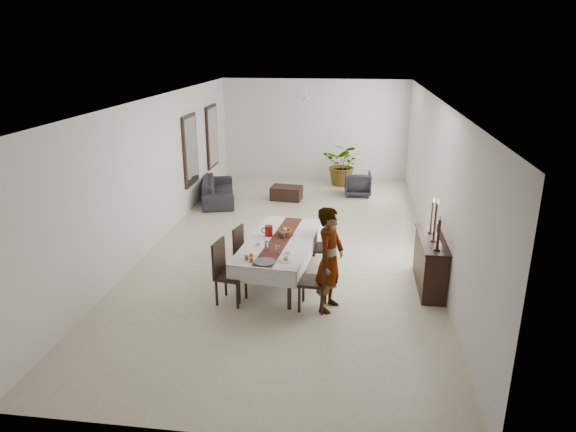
{
  "coord_description": "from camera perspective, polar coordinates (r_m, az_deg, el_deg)",
  "views": [
    {
      "loc": [
        1.33,
        -10.64,
        4.3
      ],
      "look_at": [
        0.08,
        -1.17,
        1.05
      ],
      "focal_mm": 32.0,
      "sensor_mm": 36.0,
      "label": 1
    }
  ],
  "objects": [
    {
      "name": "chair_right_far_seat",
      "position": [
        10.02,
        2.94,
        -3.52
      ],
      "size": [
        0.55,
        0.55,
        0.05
      ],
      "primitive_type": "cube",
      "rotation": [
        0.0,
        0.0,
        1.72
      ],
      "color": "black",
      "rests_on": "chair_right_far_leg_fl"
    },
    {
      "name": "fan_blade_e",
      "position": [
        13.75,
        3.5,
        12.91
      ],
      "size": [
        0.55,
        0.1,
        0.01
      ],
      "primitive_type": "cube",
      "color": "white",
      "rests_on": "fan_hub"
    },
    {
      "name": "tablecloth_drape_far",
      "position": [
        10.9,
        0.74,
        -0.95
      ],
      "size": [
        1.2,
        0.12,
        0.31
      ],
      "primitive_type": "cube",
      "rotation": [
        0.0,
        0.0,
        -0.09
      ],
      "color": "silver",
      "rests_on": "dining_table_top"
    },
    {
      "name": "wine_glass_near",
      "position": [
        8.99,
        -1.17,
        -3.71
      ],
      "size": [
        0.07,
        0.07,
        0.17
      ],
      "primitive_type": "cylinder",
      "color": "silver",
      "rests_on": "tablecloth_top"
    },
    {
      "name": "chair_left_near_seat",
      "position": [
        8.91,
        -6.36,
        -6.63
      ],
      "size": [
        0.54,
        0.54,
        0.05
      ],
      "primitive_type": "cube",
      "rotation": [
        0.0,
        0.0,
        -1.74
      ],
      "color": "black",
      "rests_on": "chair_left_near_leg_fl"
    },
    {
      "name": "chair_left_near_leg_fr",
      "position": [
        8.94,
        -7.94,
        -8.47
      ],
      "size": [
        0.05,
        0.05,
        0.47
      ],
      "primitive_type": "cylinder",
      "rotation": [
        0.0,
        0.0,
        -0.17
      ],
      "color": "black",
      "rests_on": "floor"
    },
    {
      "name": "chair_right_far_leg_br",
      "position": [
        10.29,
        1.75,
        -4.48
      ],
      "size": [
        0.05,
        0.05,
        0.48
      ],
      "primitive_type": "cylinder",
      "rotation": [
        0.0,
        0.0,
        0.14
      ],
      "color": "black",
      "rests_on": "floor"
    },
    {
      "name": "fan_blade_s",
      "position": [
        13.43,
        1.86,
        12.79
      ],
      "size": [
        0.1,
        0.55,
        0.01
      ],
      "primitive_type": "cube",
      "color": "silver",
      "rests_on": "fan_hub"
    },
    {
      "name": "candlestick_mid_candle",
      "position": [
        9.2,
        16.28,
        1.56
      ],
      "size": [
        0.04,
        0.04,
        0.08
      ],
      "primitive_type": "cylinder",
      "color": "silver",
      "rests_on": "candlestick_mid_shaft"
    },
    {
      "name": "table_leg_fr",
      "position": [
        8.69,
        0.15,
        -8.22
      ],
      "size": [
        0.08,
        0.08,
        0.72
      ],
      "primitive_type": "cylinder",
      "rotation": [
        0.0,
        0.0,
        -0.09
      ],
      "color": "black",
      "rests_on": "floor"
    },
    {
      "name": "chair_right_far_back",
      "position": [
        9.91,
        4.24,
        -1.75
      ],
      "size": [
        0.11,
        0.48,
        0.61
      ],
      "primitive_type": "cube",
      "rotation": [
        0.0,
        0.0,
        1.72
      ],
      "color": "black",
      "rests_on": "chair_right_far_seat"
    },
    {
      "name": "wall_front",
      "position": [
        5.54,
        -7.51,
        -10.62
      ],
      "size": [
        6.0,
        0.02,
        3.2
      ],
      "primitive_type": "cube",
      "color": "silver",
      "rests_on": "floor"
    },
    {
      "name": "woman",
      "position": [
        8.52,
        4.67,
        -4.83
      ],
      "size": [
        0.62,
        0.76,
        1.8
      ],
      "primitive_type": "imported",
      "rotation": [
        0.0,
        0.0,
        1.23
      ],
      "color": "#9799A0",
      "rests_on": "floor"
    },
    {
      "name": "candlestick_mid_shaft",
      "position": [
        9.31,
        16.07,
        -0.64
      ],
      "size": [
        0.05,
        0.05,
        0.67
      ],
      "primitive_type": "cylinder",
      "color": "black",
      "rests_on": "candlestick_mid_base"
    },
    {
      "name": "fruit_basket",
      "position": [
        9.85,
        -0.27,
        -1.87
      ],
      "size": [
        0.31,
        0.31,
        0.1
      ],
      "primitive_type": "cylinder",
      "color": "brown",
      "rests_on": "tablecloth_top"
    },
    {
      "name": "serving_tray",
      "position": [
        8.68,
        -2.62,
        -5.11
      ],
      "size": [
        0.37,
        0.37,
        0.02
      ],
      "primitive_type": "cylinder",
      "color": "#403F45",
      "rests_on": "tablecloth_top"
    },
    {
      "name": "jam_jar_a",
      "position": [
        8.7,
        -4.11,
        -4.88
      ],
      "size": [
        0.07,
        0.07,
        0.08
      ],
      "primitive_type": "cylinder",
      "color": "#915615",
      "rests_on": "tablecloth_top"
    },
    {
      "name": "sideboard_body",
      "position": [
        9.76,
        15.5,
        -5.1
      ],
      "size": [
        0.41,
        1.54,
        0.93
      ],
      "primitive_type": "cube",
      "color": "black",
      "rests_on": "floor"
    },
    {
      "name": "plate_near_left",
      "position": [
        9.03,
        -3.98,
        -4.17
      ],
      "size": [
        0.25,
        0.25,
        0.02
      ],
      "primitive_type": "cylinder",
      "color": "white",
      "rests_on": "tablecloth_top"
    },
    {
      "name": "armchair",
      "position": [
        15.23,
        7.75,
        3.58
      ],
      "size": [
        0.78,
        0.81,
        0.7
      ],
      "primitive_type": "imported",
      "rotation": [
        0.0,
        0.0,
        3.19
      ],
      "color": "#2B292E",
      "rests_on": "floor"
    },
    {
      "name": "chair_left_far_leg_bl",
      "position": [
        10.06,
        -3.2,
        -5.29
      ],
      "size": [
        0.05,
        0.05,
        0.41
      ],
      "primitive_type": "cylinder",
      "rotation": [
        0.0,
        0.0,
        -0.25
      ],
      "color": "black",
      "rests_on": "floor"
    },
    {
      "name": "coffee_table",
      "position": [
        14.72,
        -0.17,
        2.57
      ],
      "size": [
        0.91,
        0.66,
        0.38
      ],
      "primitive_type": "cube",
      "rotation": [
        0.0,
        0.0,
        -0.1
      ],
      "color": "black",
      "rests_on": "floor"
    },
    {
      "name": "wall_right",
      "position": [
        11.11,
        15.99,
        3.97
      ],
      "size": [
        0.02,
        12.0,
        3.2
      ],
      "primitive_type": "cube",
      "color": "silver",
      "rests_on": "floor"
    },
    {
      "name": "chair_left_near_back",
      "position": [
        8.86,
        -7.72,
        -4.56
      ],
      "size": [
        0.12,
        0.47,
        0.6
      ],
      "primitive_type": "cube",
      "rotation": [
        0.0,
        0.0,
        -1.74
      ],
      "color": "black",
      "rests_on": "chair_left_near_seat"
    },
    {
      "name": "plate_near_right",
      "position": [
        8.74,
        -0.21,
        -4.94
      ],
      "size": [
        0.25,
        0.25,
        0.02
      ],
      "primitive_type": "cylinder",
      "color": "silver",
      "rests_on": "tablecloth_top"
    },
    {
      "name": "wall_back",
      "position": [
        16.91,
        2.98,
        9.58
      ],
      "size": [
        6.0,
        0.02,
        3.2
      ],
      "primitive_type": "cube",
      "color": "silver",
      "rests_on": "floor"
    },
    {
      "name": "chair_right_near_leg_fl",
      "position": [
        8.6,
        3.82,
        -9.49
      ],
      "size": [
        0.05,
        0.05,
        0.47
      ],
      "primitive_type": "cylinder",
      "rotation": [
        0.0,
        0.0,
        -0.08
      ],
      "color": "black",
      "rests_on": "floor"
    },
    {
      "name": "chair_left_far_leg_fl",
      "position": [
        10.19,
        -4.93,
        -5.0
      ],
      "size": [
        0.05,
        0.05,
        0.41
      ],
      "primitive_type": "cylinder",
      "rotation": [
        0.0,
        0.0,
        -0.25
      ],
      "color": "black",
      "rests_on": "floor"
    },
    {
      "name": "chair_right_near_leg_fr",
      "position": [
        8.94,
        4.18,
        -8.34
      ],
      "size": [
        0.05,
        0.05,
        0.47
      ],
      "primitive_type": "cylinder",
      "rotation": [
        0.0,
        0.0,
        -0.08
      ],
      "color": "black",
      "rests_on": "floor"
    },
    {
      "name": "fruit_yellow",
      "position": [
        9.77,
        -0.34,
        -1.55
      ],
      "size": [
        0.09,
        0.09,
        0.09
      ],
      "primitive_type": "sphere",
      "color": "yellow",
      "rests_on": "fruit_basket"
    },
    {
      "name": "dining_table_top",
      "position": [
        9.66,
        -0.91,
        -2.85
      ],
      "size": [
        1.25,
        2.54,
        0.05
      ],
      "primitive_type": "cube",
      "rotation": [
        0.0,
        0.0,
        -0.09
      ],
      "color": "black",
      "rests_on": "table_leg_fl"
    },
    {
      "name": "jam_jar_c",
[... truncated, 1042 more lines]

